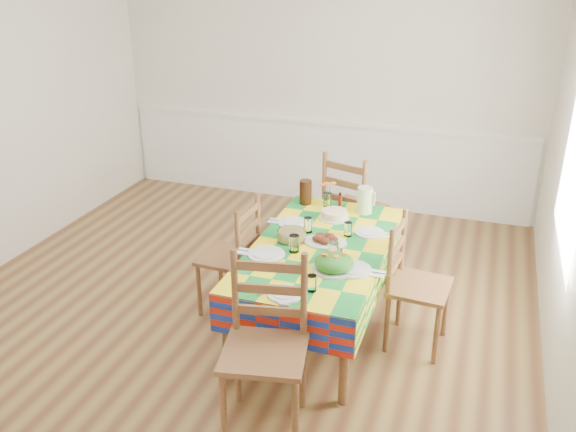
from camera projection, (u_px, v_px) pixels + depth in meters
The scene contains 22 objects.
room at pixel (222, 146), 4.13m from camera, with size 4.58×5.08×2.78m.
wainscot at pixel (321, 159), 6.63m from camera, with size 4.41×0.06×0.92m.
dining_table at pixel (320, 254), 4.32m from camera, with size 0.92×1.70×0.66m.
setting_near_head at pixel (294, 290), 3.68m from camera, with size 0.35×0.24×0.10m.
setting_left_near at pixel (276, 250), 4.16m from camera, with size 0.47×0.28×0.12m.
setting_left_far at pixel (298, 223), 4.57m from camera, with size 0.43×0.25×0.11m.
setting_right_near at pixel (346, 262), 4.00m from camera, with size 0.47×0.27×0.12m.
setting_right_far at pixel (362, 231), 4.45m from camera, with size 0.41×0.24×0.11m.
meat_platter at pixel (325, 240), 4.31m from camera, with size 0.31×0.23×0.06m.
salad_platter at pixel (334, 263), 3.95m from camera, with size 0.29×0.29×0.12m.
pasta_bowl at pixel (292, 235), 4.35m from camera, with size 0.21×0.21×0.07m.
cake at pixel (334, 215), 4.71m from camera, with size 0.24×0.24×0.07m.
serving_utensils at pixel (337, 255), 4.15m from camera, with size 0.11×0.26×0.01m.
flower_vase at pixel (327, 196), 4.91m from camera, with size 0.14×0.11×0.22m.
hot_sauce at pixel (340, 200), 4.92m from camera, with size 0.03×0.03×0.12m, color #AF200E.
green_pitcher at pixel (365, 200), 4.79m from camera, with size 0.12×0.12×0.21m, color #BCDF9E.
tea_pitcher at pixel (306, 192), 4.96m from camera, with size 0.10×0.10×0.20m, color black.
name_card at pixel (284, 305), 3.56m from camera, with size 0.06×0.02×0.01m, color silver.
chair_near at pixel (266, 347), 3.43m from camera, with size 0.54×0.52×1.05m.
chair_far at pixel (352, 210), 5.28m from camera, with size 0.57×0.55×1.03m.
chair_left at pixel (233, 257), 4.57m from camera, with size 0.41×0.42×0.92m.
chair_right at pixel (414, 285), 4.17m from camera, with size 0.43×0.45×0.94m.
Camera 1 is at (1.70, -3.62, 2.57)m, focal length 38.00 mm.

